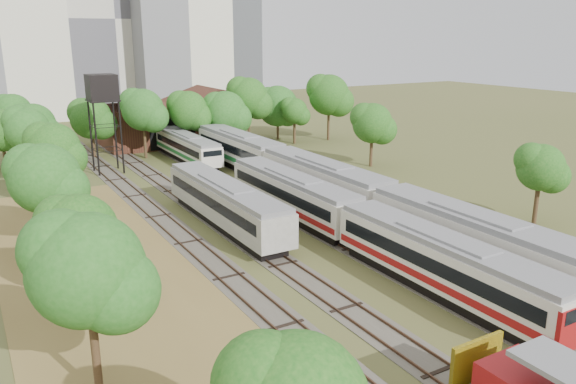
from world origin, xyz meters
TOP-DOWN VIEW (x-y plane):
  - ground at (0.00, 0.00)m, footprint 240.00×240.00m
  - dry_grass_patch at (-18.00, 8.00)m, footprint 14.00×60.00m
  - tracks at (-0.67, 25.00)m, footprint 24.60×80.00m
  - railcar_red_set at (-2.00, 10.46)m, footprint 2.94×34.58m
  - railcar_green_set at (2.00, 20.47)m, footprint 3.27×52.08m
  - railcar_rear at (-2.00, 44.51)m, footprint 2.69×16.08m
  - old_grey_coach at (-8.00, 19.80)m, footprint 2.94×18.00m
  - water_tower at (-11.73, 43.67)m, footprint 3.16×3.16m
  - rail_pile_near at (8.00, 3.12)m, footprint 0.68×10.24m
  - rail_pile_far at (8.20, 18.43)m, footprint 0.48×7.63m
  - maintenance_shed at (-1.00, 57.98)m, footprint 16.45×11.55m
  - tree_band_left at (-20.31, 28.73)m, footprint 8.05×76.42m
  - tree_band_far at (4.22, 49.64)m, footprint 45.26×10.56m
  - tree_band_right at (15.30, 28.74)m, footprint 5.80×44.23m
  - tower_centre at (2.00, 100.00)m, footprint 20.00×18.00m
  - tower_far_right at (34.00, 110.00)m, footprint 12.00×12.00m

SIDE VIEW (x-z plane):
  - ground at x=0.00m, z-range 0.00..0.00m
  - dry_grass_patch at x=-18.00m, z-range 0.00..0.04m
  - tracks at x=-0.67m, z-range -0.05..0.14m
  - rail_pile_far at x=8.20m, z-range 0.00..0.25m
  - rail_pile_near at x=8.00m, z-range 0.00..0.34m
  - railcar_rear at x=-2.00m, z-range 0.10..3.41m
  - railcar_red_set at x=-2.00m, z-range 0.10..3.74m
  - old_grey_coach at x=-8.00m, z-range 0.17..3.80m
  - railcar_green_set at x=2.00m, z-range 0.12..4.17m
  - maintenance_shed at x=-1.00m, z-range -0.87..6.70m
  - tree_band_right at x=15.30m, z-range 1.17..8.64m
  - tree_band_left at x=-20.31m, z-range 1.00..9.27m
  - tree_band_far at x=4.22m, z-range 0.91..10.50m
  - water_tower at x=-11.73m, z-range 3.75..14.68m
  - tower_far_right at x=34.00m, z-range 0.00..28.00m
  - tower_centre at x=2.00m, z-range 0.00..36.00m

